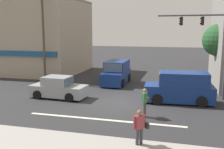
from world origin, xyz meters
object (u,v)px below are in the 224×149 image
(van_parked_curbside, at_px, (180,88))
(pedestrian_foreground_with_bag, at_px, (140,126))
(van_crossing_center, at_px, (117,73))
(pedestrian_mid_crossing, at_px, (145,101))
(street_tree, at_px, (219,40))
(traffic_light_mast, at_px, (212,41))
(sedan_approaching_near, at_px, (58,88))
(utility_pole_near_left, at_px, (43,35))

(van_parked_curbside, distance_m, pedestrian_foreground_with_bag, 7.86)
(van_crossing_center, distance_m, pedestrian_mid_crossing, 9.58)
(van_parked_curbside, xyz_separation_m, pedestrian_foreground_with_bag, (-1.60, -7.69, -0.05))
(street_tree, distance_m, traffic_light_mast, 4.90)
(traffic_light_mast, height_order, pedestrian_mid_crossing, traffic_light_mast)
(pedestrian_mid_crossing, bearing_deg, sedan_approaching_near, 158.17)
(street_tree, relative_size, pedestrian_mid_crossing, 3.28)
(van_parked_curbside, height_order, sedan_approaching_near, van_parked_curbside)
(van_parked_curbside, xyz_separation_m, sedan_approaching_near, (-8.65, -0.95, -0.29))
(traffic_light_mast, height_order, van_parked_curbside, traffic_light_mast)
(traffic_light_mast, xyz_separation_m, van_parked_curbside, (-2.02, -1.59, -3.17))
(traffic_light_mast, relative_size, sedan_approaching_near, 1.48)
(utility_pole_near_left, xyz_separation_m, van_parked_curbside, (12.55, -4.15, -3.46))
(street_tree, distance_m, pedestrian_foreground_with_bag, 15.14)
(sedan_approaching_near, distance_m, pedestrian_mid_crossing, 7.23)
(sedan_approaching_near, bearing_deg, pedestrian_mid_crossing, -21.83)
(street_tree, height_order, traffic_light_mast, traffic_light_mast)
(traffic_light_mast, distance_m, pedestrian_mid_crossing, 7.31)
(van_crossing_center, bearing_deg, traffic_light_mast, -24.61)
(van_crossing_center, xyz_separation_m, pedestrian_mid_crossing, (3.81, -8.79, -0.05))
(van_crossing_center, xyz_separation_m, pedestrian_foreground_with_bag, (4.15, -12.84, -0.05))
(pedestrian_mid_crossing, bearing_deg, street_tree, 63.36)
(van_crossing_center, distance_m, pedestrian_foreground_with_bag, 13.49)
(utility_pole_near_left, xyz_separation_m, sedan_approaching_near, (3.90, -5.10, -3.75))
(utility_pole_near_left, relative_size, sedan_approaching_near, 2.06)
(utility_pole_near_left, bearing_deg, van_parked_curbside, -18.29)
(utility_pole_near_left, bearing_deg, street_tree, 8.09)
(street_tree, height_order, sedan_approaching_near, street_tree)
(traffic_light_mast, xyz_separation_m, van_crossing_center, (-7.77, 3.56, -3.17))
(van_parked_curbside, relative_size, pedestrian_mid_crossing, 2.82)
(traffic_light_mast, xyz_separation_m, sedan_approaching_near, (-10.67, -2.54, -3.46))
(van_parked_curbside, bearing_deg, pedestrian_mid_crossing, -118.02)
(van_crossing_center, bearing_deg, utility_pole_near_left, -171.64)
(street_tree, bearing_deg, traffic_light_mast, -102.59)
(utility_pole_near_left, distance_m, van_crossing_center, 7.69)
(utility_pole_near_left, relative_size, traffic_light_mast, 1.39)
(utility_pole_near_left, height_order, traffic_light_mast, utility_pole_near_left)
(traffic_light_mast, bearing_deg, street_tree, 77.41)
(utility_pole_near_left, distance_m, sedan_approaching_near, 7.44)
(street_tree, relative_size, van_parked_curbside, 1.16)
(pedestrian_mid_crossing, bearing_deg, traffic_light_mast, 52.92)
(sedan_approaching_near, relative_size, pedestrian_foreground_with_bag, 2.50)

